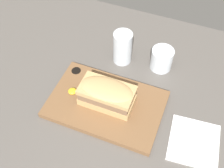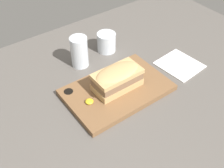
{
  "view_description": "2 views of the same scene",
  "coord_description": "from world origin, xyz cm",
  "views": [
    {
      "loc": [
        24.09,
        -42.5,
        77.22
      ],
      "look_at": [
        4.32,
        7.4,
        8.39
      ],
      "focal_mm": 45.0,
      "sensor_mm": 36.0,
      "label": 1
    },
    {
      "loc": [
        -39.34,
        -53.11,
        70.6
      ],
      "look_at": [
        1.69,
        2.94,
        7.12
      ],
      "focal_mm": 45.0,
      "sensor_mm": 36.0,
      "label": 2
    }
  ],
  "objects": [
    {
      "name": "napkin",
      "position": [
        32.76,
        0.7,
        2.2
      ],
      "size": [
        15.59,
        16.5,
        0.4
      ],
      "rotation": [
        0.0,
        0.0,
        0.09
      ],
      "color": "white",
      "rests_on": "dining_table"
    },
    {
      "name": "dining_table",
      "position": [
        0.0,
        0.0,
        1.0
      ],
      "size": [
        158.88,
        106.54,
        2.0
      ],
      "color": "#56514C",
      "rests_on": "ground"
    },
    {
      "name": "sandwich",
      "position": [
        4.24,
        3.45,
        8.17
      ],
      "size": [
        16.69,
        8.9,
        7.76
      ],
      "rotation": [
        0.0,
        0.0,
        -0.0
      ],
      "color": "tan",
      "rests_on": "serving_board"
    },
    {
      "name": "mustard_dollop",
      "position": [
        -7.62,
        2.78,
        4.54
      ],
      "size": [
        2.71,
        2.71,
        1.09
      ],
      "color": "gold",
      "rests_on": "serving_board"
    },
    {
      "name": "water_glass",
      "position": [
        1.73,
        23.93,
        7.31
      ],
      "size": [
        6.6,
        6.6,
        12.27
      ],
      "color": "silver",
      "rests_on": "dining_table"
    },
    {
      "name": "wine_glass",
      "position": [
        15.59,
        25.81,
        5.77
      ],
      "size": [
        7.63,
        7.63,
        7.87
      ],
      "color": "silver",
      "rests_on": "dining_table"
    },
    {
      "name": "serving_board",
      "position": [
        3.93,
        3.15,
        3.0
      ],
      "size": [
        35.69,
        23.24,
        2.04
      ],
      "color": "brown",
      "rests_on": "dining_table"
    }
  ]
}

